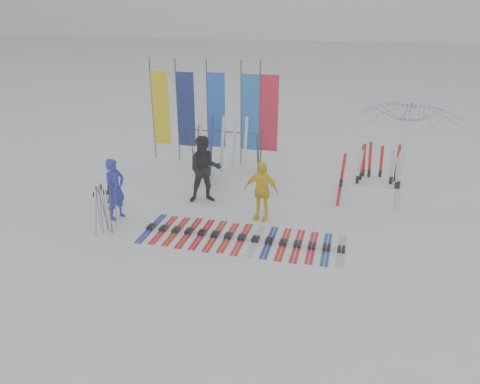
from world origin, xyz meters
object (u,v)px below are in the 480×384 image
(ski_row, at_px, (242,238))
(person_blue, at_px, (115,189))
(person_black, at_px, (205,169))
(ski_rack, at_px, (227,145))
(person_yellow, at_px, (261,191))
(tent_canopy, at_px, (404,146))

(ski_row, bearing_deg, person_blue, 174.05)
(person_black, distance_m, ski_rack, 1.27)
(person_blue, bearing_deg, ski_rack, -19.24)
(person_blue, xyz_separation_m, ski_row, (3.50, -0.36, -0.79))
(person_black, xyz_separation_m, person_yellow, (1.79, -0.76, -0.17))
(person_yellow, xyz_separation_m, ski_row, (-0.22, -1.25, -0.77))
(person_black, height_order, ski_row, person_black)
(person_yellow, relative_size, ski_rack, 0.79)
(person_yellow, distance_m, tent_canopy, 4.81)
(person_yellow, distance_m, ski_row, 1.48)
(person_yellow, height_order, ski_rack, ski_rack)
(person_blue, relative_size, ski_rack, 0.81)
(person_blue, distance_m, person_black, 2.54)
(tent_canopy, xyz_separation_m, ski_row, (-3.89, -4.30, -1.35))
(tent_canopy, xyz_separation_m, ski_rack, (-5.13, -1.13, 0.00))
(ski_row, bearing_deg, person_black, 127.96)
(ski_rack, bearing_deg, ski_row, -68.56)
(tent_canopy, relative_size, ski_row, 0.62)
(person_black, height_order, ski_rack, person_black)
(tent_canopy, distance_m, ski_row, 5.95)
(person_black, bearing_deg, person_yellow, -44.84)
(person_blue, relative_size, ski_row, 0.34)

